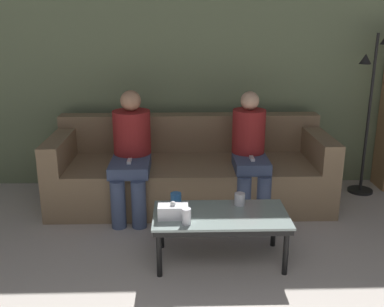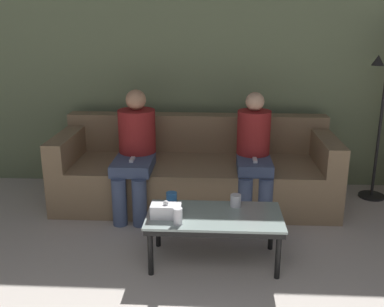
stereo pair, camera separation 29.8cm
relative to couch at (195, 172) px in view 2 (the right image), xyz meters
name	(u,v)px [view 2 (the right image)]	position (x,y,z in m)	size (l,w,h in m)	color
wall_back	(198,65)	(0.00, 0.56, 1.00)	(12.00, 0.06, 2.60)	#707F5B
couch	(195,172)	(0.00, 0.00, 0.00)	(2.68, 0.96, 0.82)	#897051
coffee_table	(214,220)	(0.20, -1.19, 0.04)	(1.01, 0.52, 0.39)	#8C9E99
cup_near_left	(172,199)	(-0.14, -1.04, 0.14)	(0.08, 0.08, 0.11)	#3372BF
cup_near_right	(178,216)	(-0.06, -1.36, 0.15)	(0.07, 0.07, 0.12)	silver
cup_far_center	(236,201)	(0.36, -1.03, 0.13)	(0.08, 0.08, 0.10)	silver
tissue_box	(166,211)	(-0.16, -1.25, 0.14)	(0.22, 0.12, 0.13)	white
seated_person_left_end	(135,147)	(-0.56, -0.22, 0.31)	(0.35, 0.74, 1.14)	#47567A
seated_person_mid_left	(254,150)	(0.56, -0.21, 0.30)	(0.31, 0.64, 1.13)	#47567A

